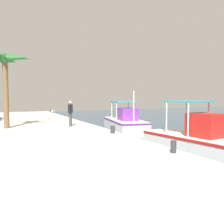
% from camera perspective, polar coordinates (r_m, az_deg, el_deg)
% --- Properties ---
extents(quay_pier, '(36.00, 10.00, 0.80)m').
position_cam_1_polar(quay_pier, '(14.30, -21.71, -6.03)').
color(quay_pier, '#BCB7AD').
rests_on(quay_pier, ground).
extents(fishing_boat_nearest, '(5.75, 3.07, 3.16)m').
position_cam_1_polar(fishing_boat_nearest, '(18.23, 3.14, -2.78)').
color(fishing_boat_nearest, white).
rests_on(fishing_boat_nearest, ground).
extents(fishing_boat_second, '(5.19, 2.66, 2.81)m').
position_cam_1_polar(fishing_boat_second, '(11.95, 19.51, -6.44)').
color(fishing_boat_second, white).
rests_on(fishing_boat_second, ground).
extents(pelican, '(0.60, 0.95, 0.82)m').
position_cam_1_polar(pelican, '(20.89, -14.95, -0.66)').
color(pelican, tan).
rests_on(pelican, quay_pier).
extents(fisherman_standing, '(0.56, 0.40, 1.69)m').
position_cam_1_polar(fisherman_standing, '(15.79, -10.00, -0.04)').
color(fisherman_standing, '#3F3F42').
rests_on(fisherman_standing, quay_pier).
extents(mooring_bollard_nearest, '(0.26, 0.26, 0.46)m').
position_cam_1_polar(mooring_bollard_nearest, '(28.28, -14.47, 0.14)').
color(mooring_bollard_nearest, '#333338').
rests_on(mooring_bollard_nearest, quay_pier).
extents(mooring_bollard_second, '(0.24, 0.24, 0.40)m').
position_cam_1_polar(mooring_bollard_second, '(12.70, 0.15, -4.23)').
color(mooring_bollard_second, '#333338').
rests_on(mooring_bollard_second, quay_pier).
extents(mooring_bollard_third, '(0.20, 0.20, 0.43)m').
position_cam_1_polar(mooring_bollard_third, '(8.63, 14.59, -8.09)').
color(mooring_bollard_third, '#333338').
rests_on(mooring_bollard_third, quay_pier).
extents(palm_tree, '(2.68, 3.35, 4.62)m').
position_cam_1_polar(palm_tree, '(16.10, -24.23, 10.31)').
color(palm_tree, brown).
rests_on(palm_tree, quay_pier).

